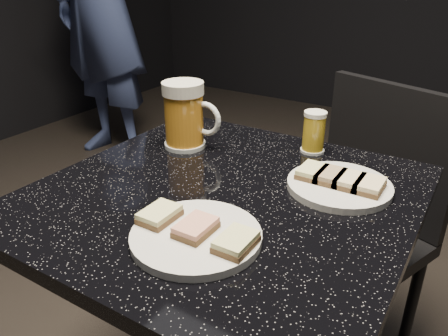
{
  "coord_description": "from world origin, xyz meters",
  "views": [
    {
      "loc": [
        0.4,
        -0.64,
        1.16
      ],
      "look_at": [
        0.0,
        0.0,
        0.8
      ],
      "focal_mm": 35.0,
      "sensor_mm": 36.0,
      "label": 1
    }
  ],
  "objects_px": {
    "table": "(224,288)",
    "beer_tumbler": "(314,132)",
    "plate_large": "(196,236)",
    "plate_small": "(339,186)",
    "beer_mug": "(185,115)",
    "chair": "(353,219)"
  },
  "relations": [
    {
      "from": "chair",
      "to": "plate_large",
      "type": "bearing_deg",
      "value": -99.64
    },
    {
      "from": "plate_large",
      "to": "beer_tumbler",
      "type": "bearing_deg",
      "value": 87.02
    },
    {
      "from": "plate_small",
      "to": "table",
      "type": "distance_m",
      "value": 0.34
    },
    {
      "from": "beer_mug",
      "to": "chair",
      "type": "relative_size",
      "value": 0.18
    },
    {
      "from": "plate_large",
      "to": "plate_small",
      "type": "bearing_deg",
      "value": 64.68
    },
    {
      "from": "plate_large",
      "to": "table",
      "type": "height_order",
      "value": "plate_large"
    },
    {
      "from": "plate_small",
      "to": "beer_tumbler",
      "type": "height_order",
      "value": "beer_tumbler"
    },
    {
      "from": "plate_small",
      "to": "chair",
      "type": "relative_size",
      "value": 0.24
    },
    {
      "from": "plate_large",
      "to": "chair",
      "type": "xyz_separation_m",
      "value": [
        0.1,
        0.61,
        -0.26
      ]
    },
    {
      "from": "plate_large",
      "to": "beer_tumbler",
      "type": "xyz_separation_m",
      "value": [
        0.02,
        0.44,
        0.04
      ]
    },
    {
      "from": "plate_small",
      "to": "beer_tumbler",
      "type": "distance_m",
      "value": 0.19
    },
    {
      "from": "table",
      "to": "plate_small",
      "type": "bearing_deg",
      "value": 34.3
    },
    {
      "from": "beer_mug",
      "to": "chair",
      "type": "distance_m",
      "value": 0.57
    },
    {
      "from": "table",
      "to": "plate_large",
      "type": "bearing_deg",
      "value": -73.24
    },
    {
      "from": "plate_small",
      "to": "table",
      "type": "bearing_deg",
      "value": -145.7
    },
    {
      "from": "plate_large",
      "to": "table",
      "type": "relative_size",
      "value": 0.28
    },
    {
      "from": "table",
      "to": "chair",
      "type": "distance_m",
      "value": 0.47
    },
    {
      "from": "plate_large",
      "to": "beer_mug",
      "type": "bearing_deg",
      "value": 128.67
    },
    {
      "from": "table",
      "to": "beer_tumbler",
      "type": "distance_m",
      "value": 0.41
    },
    {
      "from": "chair",
      "to": "plate_small",
      "type": "bearing_deg",
      "value": -83.75
    },
    {
      "from": "beer_mug",
      "to": "chair",
      "type": "bearing_deg",
      "value": 40.3
    },
    {
      "from": "plate_small",
      "to": "beer_mug",
      "type": "distance_m",
      "value": 0.39
    }
  ]
}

